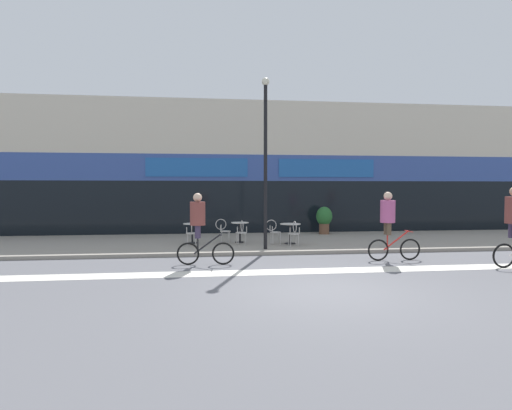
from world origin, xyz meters
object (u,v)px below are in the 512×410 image
object	(u,v)px
cafe_chair_1_side	(223,229)
bistro_table_2	(290,229)
bistro_table_1	(240,228)
bistro_table_0	(192,229)
cafe_chair_1_near	(241,231)
cafe_chair_2_side	(274,230)
cafe_chair_2_near	(294,232)
lamp_post	(265,152)
cyclist_2	(199,223)
planter_pot	(324,218)
cafe_chair_0_near	(192,231)
cyclist_0	(389,220)

from	to	relation	value
cafe_chair_1_side	bistro_table_2	bearing A→B (deg)	-8.13
bistro_table_1	bistro_table_2	world-z (taller)	bistro_table_1
bistro_table_0	cafe_chair_1_near	distance (m)	1.91
bistro_table_1	cafe_chair_1_side	size ratio (longest dim) A/B	0.85
bistro_table_2	cafe_chair_2_side	size ratio (longest dim) A/B	0.84
cafe_chair_1_near	cafe_chair_2_side	bearing A→B (deg)	-93.73
bistro_table_1	cafe_chair_2_near	xyz separation A→B (m)	(1.83, -1.17, -0.03)
cafe_chair_2_near	lamp_post	bearing A→B (deg)	112.42
bistro_table_2	lamp_post	distance (m)	3.18
bistro_table_2	cafe_chair_2_side	xyz separation A→B (m)	(-0.63, -0.01, -0.02)
cyclist_2	planter_pot	bearing A→B (deg)	52.14
cafe_chair_1_side	cafe_chair_2_near	world-z (taller)	same
cafe_chair_2_near	cafe_chair_2_side	world-z (taller)	same
cafe_chair_2_side	cyclist_2	bearing A→B (deg)	-135.49
cafe_chair_0_near	planter_pot	size ratio (longest dim) A/B	0.73
cafe_chair_2_near	cafe_chair_2_side	xyz separation A→B (m)	(-0.63, 0.62, 0.00)
cafe_chair_2_near	cafe_chair_1_side	bearing A→B (deg)	60.23
cafe_chair_0_near	cyclist_2	world-z (taller)	cyclist_2
bistro_table_2	cyclist_2	size ratio (longest dim) A/B	0.37
cyclist_0	cyclist_2	xyz separation A→B (m)	(-5.64, -0.02, -0.01)
bistro_table_0	cafe_chair_2_near	xyz separation A→B (m)	(3.62, -1.18, -0.01)
cafe_chair_2_near	planter_pot	bearing A→B (deg)	-35.27
cafe_chair_1_near	cafe_chair_2_near	bearing A→B (deg)	-113.78
lamp_post	cyclist_2	distance (m)	3.64
bistro_table_1	cafe_chair_2_near	world-z (taller)	cafe_chair_2_near
cyclist_2	cafe_chair_2_near	bearing A→B (deg)	41.38
cafe_chair_2_near	bistro_table_2	bearing A→B (deg)	-3.62
bistro_table_2	lamp_post	bearing A→B (deg)	-133.02
cafe_chair_1_side	cafe_chair_2_side	world-z (taller)	same
bistro_table_0	cafe_chair_1_near	size ratio (longest dim) A/B	0.83
bistro_table_1	cafe_chair_2_side	bearing A→B (deg)	-24.81
planter_pot	bistro_table_0	bearing A→B (deg)	-157.69
bistro_table_1	cafe_chair_0_near	size ratio (longest dim) A/B	0.85
cyclist_2	cafe_chair_1_near	bearing A→B (deg)	68.70
bistro_table_1	cafe_chair_1_near	bearing A→B (deg)	-89.15
cafe_chair_0_near	cafe_chair_2_side	bearing A→B (deg)	-91.40
cafe_chair_2_near	cyclist_0	size ratio (longest dim) A/B	0.44
cafe_chair_2_near	cafe_chair_0_near	bearing A→B (deg)	77.12
cafe_chair_1_side	lamp_post	distance (m)	3.53
bistro_table_1	cafe_chair_1_near	distance (m)	0.63
bistro_table_0	cafe_chair_1_near	bearing A→B (deg)	-19.41
lamp_post	cyclist_2	xyz separation A→B (m)	(-2.16, -1.95, -2.20)
cafe_chair_0_near	cyclist_0	bearing A→B (deg)	-119.43
bistro_table_2	planter_pot	bearing A→B (deg)	53.66
cyclist_0	cyclist_2	distance (m)	5.64
bistro_table_1	cafe_chair_2_side	distance (m)	1.33
bistro_table_2	cafe_chair_2_side	world-z (taller)	cafe_chair_2_side
cafe_chair_1_near	lamp_post	xyz separation A→B (m)	(0.72, -1.10, 2.76)
cafe_chair_1_side	cyclist_0	size ratio (longest dim) A/B	0.44
lamp_post	cyclist_0	xyz separation A→B (m)	(3.48, -1.93, -2.18)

